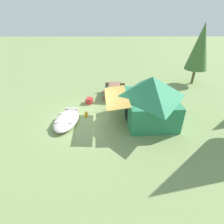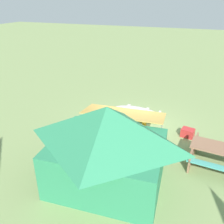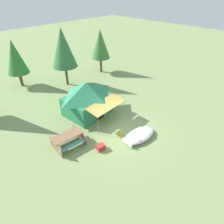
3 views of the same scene
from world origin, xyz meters
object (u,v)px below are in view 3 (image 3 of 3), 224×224
object	(u,v)px
picnic_table	(68,139)
pine_tree_far_center	(100,44)
pine_tree_back_right	(15,57)
fuel_can	(121,134)
beached_rowboat	(139,135)
cooler_box	(101,147)
pine_tree_side	(63,48)
canvas_cabin_tent	(87,98)

from	to	relation	value
picnic_table	pine_tree_far_center	world-z (taller)	pine_tree_far_center
picnic_table	pine_tree_back_right	size ratio (longest dim) A/B	0.46
fuel_can	beached_rowboat	bearing A→B (deg)	-56.15
cooler_box	pine_tree_side	size ratio (longest dim) A/B	0.09
fuel_can	pine_tree_far_center	size ratio (longest dim) A/B	0.07
pine_tree_far_center	pine_tree_side	world-z (taller)	pine_tree_side
pine_tree_side	canvas_cabin_tent	bearing A→B (deg)	-108.81
picnic_table	pine_tree_far_center	xyz separation A→B (m)	(9.73, 7.51, 2.59)
fuel_can	pine_tree_back_right	distance (m)	12.50
beached_rowboat	cooler_box	world-z (taller)	beached_rowboat
pine_tree_back_right	fuel_can	bearing A→B (deg)	-84.35
cooler_box	pine_tree_far_center	xyz separation A→B (m)	(8.59, 9.24, 2.92)
pine_tree_back_right	pine_tree_far_center	world-z (taller)	pine_tree_far_center
beached_rowboat	picnic_table	world-z (taller)	picnic_table
fuel_can	pine_tree_far_center	xyz separation A→B (m)	(6.74, 9.22, 2.94)
beached_rowboat	canvas_cabin_tent	xyz separation A→B (m)	(-0.44, 4.72, 1.14)
canvas_cabin_tent	pine_tree_side	xyz separation A→B (m)	(1.87, 5.49, 2.27)
picnic_table	pine_tree_back_right	distance (m)	10.84
pine_tree_far_center	pine_tree_side	bearing A→B (deg)	-179.43
beached_rowboat	pine_tree_side	world-z (taller)	pine_tree_side
picnic_table	pine_tree_side	size ratio (longest dim) A/B	0.38
canvas_cabin_tent	cooler_box	world-z (taller)	canvas_cabin_tent
canvas_cabin_tent	pine_tree_far_center	distance (m)	8.71
beached_rowboat	picnic_table	size ratio (longest dim) A/B	1.25
canvas_cabin_tent	fuel_can	xyz separation A→B (m)	(-0.25, -3.69, -1.19)
pine_tree_far_center	fuel_can	bearing A→B (deg)	-126.17
cooler_box	pine_tree_far_center	world-z (taller)	pine_tree_far_center
cooler_box	fuel_can	distance (m)	1.85
picnic_table	fuel_can	distance (m)	3.46
pine_tree_back_right	cooler_box	bearing A→B (deg)	-93.03
canvas_cabin_tent	picnic_table	bearing A→B (deg)	-148.65
pine_tree_side	picnic_table	bearing A→B (deg)	-124.39
beached_rowboat	picnic_table	bearing A→B (deg)	143.24
picnic_table	pine_tree_back_right	bearing A→B (deg)	80.30
pine_tree_far_center	canvas_cabin_tent	bearing A→B (deg)	-139.55
beached_rowboat	pine_tree_side	size ratio (longest dim) A/B	0.47
canvas_cabin_tent	cooler_box	size ratio (longest dim) A/B	8.18
cooler_box	pine_tree_far_center	distance (m)	12.95
beached_rowboat	pine_tree_far_center	xyz separation A→B (m)	(6.05, 10.25, 2.89)
beached_rowboat	pine_tree_far_center	bearing A→B (deg)	59.44
picnic_table	pine_tree_side	bearing A→B (deg)	55.61
fuel_can	pine_tree_far_center	bearing A→B (deg)	53.83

